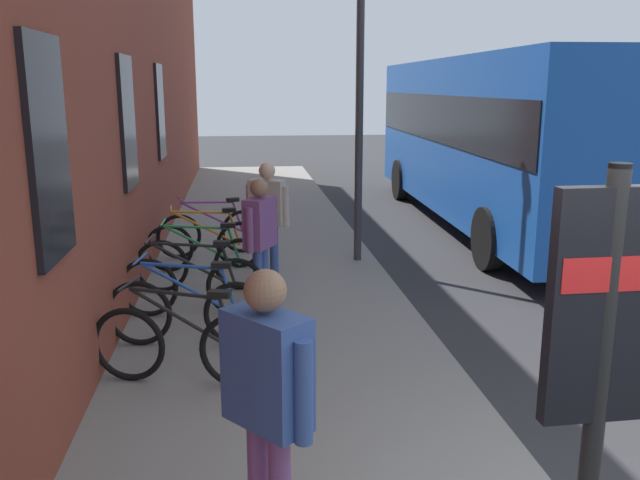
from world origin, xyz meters
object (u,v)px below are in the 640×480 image
(city_bus, at_px, (495,132))
(pedestrian_by_facade, at_px, (260,232))
(pedestrian_near_bus, at_px, (268,210))
(street_lamp, at_px, (360,54))
(transit_info_sign, at_px, (603,339))
(pedestrian_crossing_street, at_px, (267,389))
(bicycle_end_of_row, at_px, (189,311))
(bicycle_by_door, at_px, (193,285))
(bicycle_nearest_sign, at_px, (206,244))
(bicycle_mid_rack, at_px, (202,263))
(bicycle_beside_lamp, at_px, (212,232))
(bicycle_far_end, at_px, (183,345))

(city_bus, distance_m, pedestrian_by_facade, 7.22)
(pedestrian_near_bus, xyz_separation_m, street_lamp, (1.08, -1.47, 2.14))
(transit_info_sign, distance_m, street_lamp, 7.70)
(transit_info_sign, xyz_separation_m, pedestrian_near_bus, (6.45, 1.26, -0.56))
(pedestrian_near_bus, height_order, pedestrian_crossing_street, pedestrian_crossing_street)
(bicycle_end_of_row, xyz_separation_m, bicycle_by_door, (0.96, 0.02, 0.00))
(bicycle_nearest_sign, bearing_deg, transit_info_sign, -163.27)
(pedestrian_crossing_street, bearing_deg, city_bus, -27.37)
(city_bus, bearing_deg, pedestrian_crossing_street, 152.63)
(bicycle_end_of_row, distance_m, city_bus, 8.61)
(transit_info_sign, height_order, pedestrian_crossing_street, transit_info_sign)
(bicycle_by_door, bearing_deg, pedestrian_by_facade, -83.58)
(pedestrian_near_bus, distance_m, pedestrian_by_facade, 1.25)
(bicycle_nearest_sign, xyz_separation_m, pedestrian_crossing_street, (-6.47, -0.66, 0.69))
(bicycle_mid_rack, distance_m, bicycle_nearest_sign, 1.09)
(pedestrian_crossing_street, bearing_deg, bicycle_by_door, 9.34)
(bicycle_beside_lamp, xyz_separation_m, pedestrian_by_facade, (-2.88, -0.71, 0.61))
(bicycle_by_door, height_order, pedestrian_crossing_street, pedestrian_crossing_street)
(bicycle_mid_rack, height_order, pedestrian_crossing_street, pedestrian_crossing_street)
(bicycle_end_of_row, xyz_separation_m, pedestrian_by_facade, (1.05, -0.80, 0.61))
(bicycle_mid_rack, height_order, city_bus, city_bus)
(street_lamp, bearing_deg, bicycle_by_door, 134.83)
(bicycle_beside_lamp, height_order, pedestrian_near_bus, pedestrian_near_bus)
(pedestrian_near_bus, distance_m, street_lamp, 2.81)
(bicycle_by_door, distance_m, bicycle_beside_lamp, 2.97)
(pedestrian_crossing_street, bearing_deg, pedestrian_by_facade, -1.30)
(city_bus, bearing_deg, bicycle_by_door, 132.84)
(bicycle_by_door, bearing_deg, transit_info_sign, -156.50)
(city_bus, bearing_deg, bicycle_nearest_sign, 119.51)
(transit_info_sign, distance_m, pedestrian_by_facade, 5.42)
(bicycle_by_door, height_order, transit_info_sign, transit_info_sign)
(bicycle_end_of_row, bearing_deg, city_bus, -42.32)
(bicycle_end_of_row, relative_size, transit_info_sign, 0.73)
(bicycle_beside_lamp, distance_m, transit_info_sign, 8.44)
(bicycle_mid_rack, xyz_separation_m, bicycle_beside_lamp, (1.95, -0.06, 0.00))
(city_bus, bearing_deg, transit_info_sign, 161.40)
(bicycle_beside_lamp, bearing_deg, bicycle_mid_rack, 178.25)
(bicycle_by_door, xyz_separation_m, pedestrian_near_bus, (1.34, -0.97, 0.64))
(bicycle_far_end, xyz_separation_m, pedestrian_crossing_street, (-2.45, -0.69, 0.69))
(bicycle_nearest_sign, distance_m, pedestrian_near_bus, 1.35)
(bicycle_far_end, xyz_separation_m, bicycle_nearest_sign, (4.02, -0.02, 0.00))
(bicycle_by_door, bearing_deg, bicycle_beside_lamp, -2.20)
(transit_info_sign, height_order, pedestrian_by_facade, transit_info_sign)
(bicycle_beside_lamp, height_order, pedestrian_crossing_street, pedestrian_crossing_street)
(bicycle_far_end, relative_size, bicycle_mid_rack, 0.97)
(bicycle_beside_lamp, relative_size, street_lamp, 0.32)
(bicycle_mid_rack, height_order, pedestrian_by_facade, pedestrian_by_facade)
(pedestrian_by_facade, bearing_deg, transit_info_sign, -164.91)
(pedestrian_crossing_street, bearing_deg, bicycle_end_of_row, 11.62)
(bicycle_nearest_sign, height_order, transit_info_sign, transit_info_sign)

